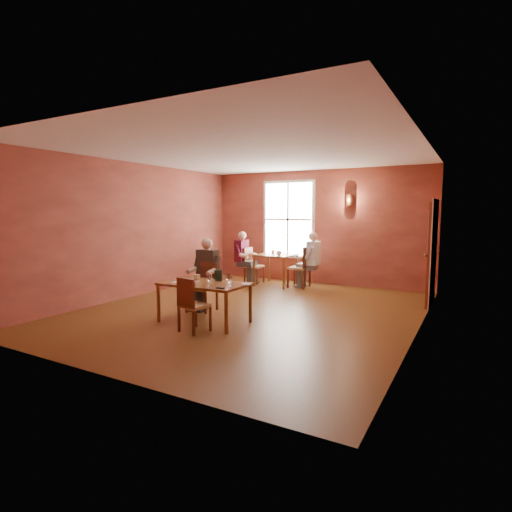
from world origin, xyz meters
The scene contains 30 objects.
ground centered at (0.00, 0.00, 0.00)m, with size 6.00×7.00×0.01m, color brown.
wall_back centered at (0.00, 3.50, 1.50)m, with size 6.00×0.04×3.00m, color brown.
wall_front centered at (0.00, -3.50, 1.50)m, with size 6.00×0.04×3.00m, color brown.
wall_left centered at (-3.00, 0.00, 1.50)m, with size 0.04×7.00×3.00m, color brown.
wall_right centered at (3.00, 0.00, 1.50)m, with size 0.04×7.00×3.00m, color brown.
ceiling centered at (0.00, 0.00, 3.00)m, with size 6.00×7.00×0.04m, color white.
window centered at (-0.80, 3.45, 1.70)m, with size 1.36×0.10×1.96m, color white.
door centered at (2.94, 2.30, 1.05)m, with size 0.12×1.04×2.10m, color maroon.
wall_sconce centered at (0.90, 3.40, 2.20)m, with size 0.16×0.16×0.28m, color brown.
main_table centered at (-0.31, -1.08, 0.35)m, with size 1.48×0.83×0.70m, color brown, non-canonical shape.
chair_diner_main centered at (-0.81, -0.43, 0.46)m, with size 0.41×0.41×0.92m, color #503117, non-canonical shape.
diner_main centered at (-0.81, -0.46, 0.67)m, with size 0.54×0.54×1.35m, color #3C271D, non-canonical shape.
chair_empty centered at (-0.13, -1.59, 0.44)m, with size 0.39×0.39×0.88m, color #3F2116, non-canonical shape.
plate_food centered at (-0.58, -1.10, 0.71)m, with size 0.29×0.29×0.04m, color white.
sandwich centered at (-0.50, -1.04, 0.75)m, with size 0.09×0.08×0.10m, color tan.
goblet_a centered at (0.12, -0.98, 0.78)m, with size 0.07×0.07×0.18m, color white, non-canonical shape.
goblet_b centered at (0.32, -1.23, 0.79)m, with size 0.07×0.07×0.18m, color white, non-canonical shape.
goblet_c centered at (-0.03, -1.29, 0.80)m, with size 0.08×0.08×0.20m, color white, non-canonical shape.
menu_stand centered at (-0.18, -0.83, 0.79)m, with size 0.12×0.06×0.20m, color black.
knife centered at (-0.33, -1.35, 0.70)m, with size 0.19×0.02×0.00m, color #B5B2C5.
napkin centered at (-0.73, -1.26, 0.70)m, with size 0.17×0.17×0.01m, color white.
side_plate centered at (0.43, -0.89, 0.70)m, with size 0.17×0.17×0.01m, color white.
sunglasses centered at (0.23, -1.38, 0.70)m, with size 0.14×0.04×0.02m, color black.
second_table centered at (-0.80, 2.71, 0.40)m, with size 0.92×0.92×0.81m, color brown, non-canonical shape.
chair_diner_white centered at (-0.15, 2.71, 0.52)m, with size 0.46×0.46×1.05m, color #452111, non-canonical shape.
diner_white centered at (-0.12, 2.71, 0.68)m, with size 0.55×0.55×1.36m, color silver, non-canonical shape.
chair_diner_maroon centered at (-1.45, 2.71, 0.47)m, with size 0.42×0.42×0.95m, color #4E2312, non-canonical shape.
diner_maroon centered at (-1.48, 2.71, 0.67)m, with size 0.54×0.54×1.34m, color maroon, non-canonical shape.
cup_a centered at (-0.65, 2.58, 0.86)m, with size 0.13×0.13×0.10m, color white.
cup_b centered at (-0.96, 2.85, 0.86)m, with size 0.10×0.10×0.09m, color silver.
Camera 1 is at (3.76, -6.55, 1.90)m, focal length 28.00 mm.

